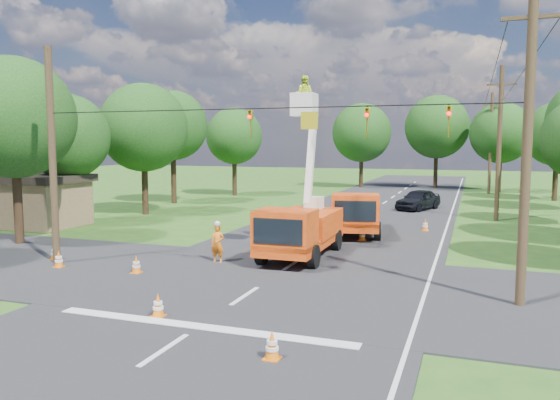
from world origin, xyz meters
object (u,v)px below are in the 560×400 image
at_px(pole_right_near, 527,142).
at_px(tree_left_e, 173,126).
at_px(tree_left_b, 14,118).
at_px(tree_far_b, 437,127).
at_px(traffic_cone_1, 272,345).
at_px(tree_far_c, 501,133).
at_px(traffic_cone_3, 136,265).
at_px(tree_far_a, 362,133).
at_px(traffic_cone_2, 362,234).
at_px(tree_left_f, 234,136).
at_px(tree_right_e, 558,134).
at_px(distant_car, 418,200).
at_px(pole_right_far, 491,142).
at_px(pole_left, 52,157).
at_px(second_truck, 356,212).
at_px(traffic_cone_4, 59,259).
at_px(ground_worker, 217,244).
at_px(tree_left_d, 143,128).
at_px(shed, 38,200).
at_px(traffic_cone_5, 55,252).
at_px(tree_left_c, 67,137).
at_px(traffic_cone_0, 158,306).
at_px(pole_right_mid, 499,142).
at_px(bucket_truck, 300,220).
at_px(traffic_cone_6, 425,225).

distance_m(pole_right_near, tree_left_e, 33.56).
bearing_deg(tree_left_b, tree_far_b, 67.38).
bearing_deg(traffic_cone_1, tree_far_c, 82.01).
distance_m(traffic_cone_3, tree_far_a, 43.81).
bearing_deg(traffic_cone_3, traffic_cone_2, 55.18).
xyz_separation_m(tree_left_f, tree_right_e, (28.60, 5.00, 0.13)).
xyz_separation_m(distant_car, traffic_cone_3, (-8.38, -24.54, -0.43)).
height_order(pole_right_far, pole_left, pole_right_far).
relative_size(second_truck, tree_left_b, 0.73).
relative_size(traffic_cone_4, pole_right_near, 0.07).
relative_size(traffic_cone_4, tree_far_a, 0.07).
xyz_separation_m(tree_far_b, tree_far_c, (6.50, -3.00, -0.75)).
distance_m(distant_car, traffic_cone_4, 27.49).
height_order(traffic_cone_2, tree_far_c, tree_far_c).
distance_m(second_truck, tree_right_e, 27.19).
height_order(ground_worker, tree_left_d, tree_left_d).
bearing_deg(tree_left_e, tree_far_b, 49.28).
bearing_deg(shed, traffic_cone_5, -43.35).
xyz_separation_m(traffic_cone_1, tree_left_b, (-17.18, 9.62, 5.95)).
distance_m(tree_left_d, tree_far_a, 29.73).
relative_size(tree_left_d, tree_right_e, 1.07).
bearing_deg(shed, pole_right_near, -16.80).
relative_size(tree_left_c, tree_left_d, 0.87).
relative_size(traffic_cone_0, pole_right_mid, 0.07).
distance_m(traffic_cone_0, tree_far_b, 50.40).
bearing_deg(pole_left, traffic_cone_2, 40.55).
height_order(traffic_cone_0, traffic_cone_4, same).
height_order(pole_right_mid, tree_left_b, pole_right_mid).
distance_m(second_truck, pole_left, 15.84).
bearing_deg(tree_far_a, traffic_cone_4, -95.00).
bearing_deg(tree_left_c, tree_far_b, 61.56).
relative_size(second_truck, traffic_cone_1, 9.64).
bearing_deg(traffic_cone_0, bucket_truck, 81.27).
relative_size(traffic_cone_5, tree_far_b, 0.07).
xyz_separation_m(traffic_cone_4, tree_far_b, (11.82, 45.65, 6.45)).
xyz_separation_m(pole_right_mid, tree_left_e, (-25.30, 2.00, 1.38)).
relative_size(second_truck, tree_far_a, 0.72).
xyz_separation_m(ground_worker, tree_left_b, (-11.34, 0.57, 5.48)).
xyz_separation_m(tree_left_c, tree_left_d, (1.50, 6.00, 0.69)).
xyz_separation_m(tree_left_d, tree_left_e, (-1.80, 7.00, 0.37)).
relative_size(ground_worker, traffic_cone_5, 2.32).
bearing_deg(tree_left_c, tree_far_a, 71.31).
bearing_deg(traffic_cone_2, second_truck, 111.09).
relative_size(pole_right_near, shed, 1.82).
bearing_deg(tree_far_a, tree_left_f, -127.01).
height_order(traffic_cone_5, pole_right_mid, pole_right_mid).
height_order(tree_left_d, tree_left_e, tree_left_e).
distance_m(traffic_cone_2, traffic_cone_3, 12.15).
bearing_deg(traffic_cone_0, tree_left_e, 119.65).
distance_m(bucket_truck, traffic_cone_6, 10.55).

